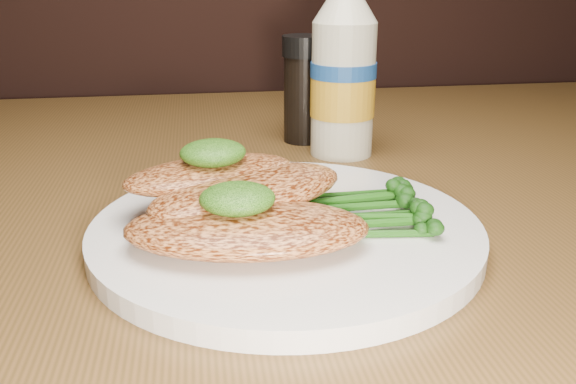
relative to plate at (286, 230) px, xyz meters
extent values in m
cylinder|color=silver|center=(0.00, 0.00, 0.00)|extent=(0.28, 0.28, 0.01)
ellipsoid|color=#C5773E|center=(-0.03, -0.04, 0.02)|extent=(0.17, 0.11, 0.03)
ellipsoid|color=#C5773E|center=(-0.03, 0.01, 0.03)|extent=(0.18, 0.15, 0.02)
ellipsoid|color=#C5773E|center=(-0.05, 0.04, 0.03)|extent=(0.15, 0.11, 0.02)
ellipsoid|color=#113608|center=(-0.04, -0.03, 0.04)|extent=(0.05, 0.05, 0.02)
ellipsoid|color=#113608|center=(-0.05, 0.04, 0.05)|extent=(0.05, 0.05, 0.02)
camera|label=1|loc=(-0.06, -0.40, 0.18)|focal=38.00mm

